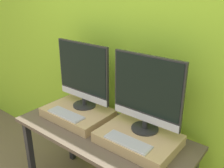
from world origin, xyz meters
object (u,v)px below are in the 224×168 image
at_px(monitor_right, 147,93).
at_px(monitor_left, 83,74).
at_px(keyboard_right, 128,142).
at_px(keyboard_left, 66,114).

bearing_deg(monitor_right, monitor_left, 180.00).
bearing_deg(monitor_right, keyboard_right, -90.00).
distance_m(monitor_left, keyboard_right, 0.71).
height_order(keyboard_left, keyboard_right, same).
bearing_deg(keyboard_right, monitor_right, 90.00).
bearing_deg(keyboard_left, monitor_right, 19.21).
bearing_deg(monitor_left, keyboard_left, -90.00).
xyz_separation_m(keyboard_left, keyboard_right, (0.61, 0.00, 0.00)).
bearing_deg(keyboard_left, monitor_left, 90.00).
bearing_deg(keyboard_left, keyboard_right, 0.00).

